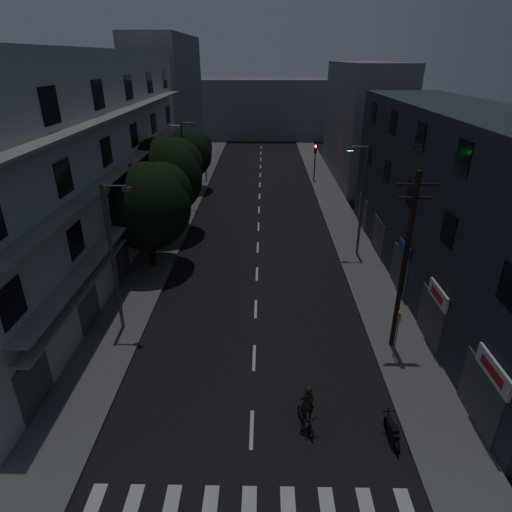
{
  "coord_description": "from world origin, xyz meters",
  "views": [
    {
      "loc": [
        0.39,
        -10.56,
        13.55
      ],
      "look_at": [
        0.0,
        12.0,
        3.0
      ],
      "focal_mm": 30.0,
      "sensor_mm": 36.0,
      "label": 1
    }
  ],
  "objects_px": {
    "utility_pole": "(405,261)",
    "bus_stop_sign": "(398,327)",
    "motorcycle": "(392,432)",
    "cyclist": "(306,413)"
  },
  "relations": [
    {
      "from": "utility_pole",
      "to": "cyclist",
      "type": "distance_m",
      "value": 8.35
    },
    {
      "from": "utility_pole",
      "to": "motorcycle",
      "type": "height_order",
      "value": "utility_pole"
    },
    {
      "from": "bus_stop_sign",
      "to": "motorcycle",
      "type": "height_order",
      "value": "bus_stop_sign"
    },
    {
      "from": "utility_pole",
      "to": "bus_stop_sign",
      "type": "distance_m",
      "value": 3.15
    },
    {
      "from": "utility_pole",
      "to": "motorcycle",
      "type": "xyz_separation_m",
      "value": [
        -1.6,
        -5.97,
        -4.44
      ]
    },
    {
      "from": "cyclist",
      "to": "utility_pole",
      "type": "bearing_deg",
      "value": 30.17
    },
    {
      "from": "motorcycle",
      "to": "utility_pole",
      "type": "bearing_deg",
      "value": 70.7
    },
    {
      "from": "bus_stop_sign",
      "to": "cyclist",
      "type": "distance_m",
      "value": 6.49
    },
    {
      "from": "motorcycle",
      "to": "cyclist",
      "type": "bearing_deg",
      "value": 165.18
    },
    {
      "from": "utility_pole",
      "to": "cyclist",
      "type": "xyz_separation_m",
      "value": [
        -4.87,
        -5.36,
        -4.16
      ]
    }
  ]
}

